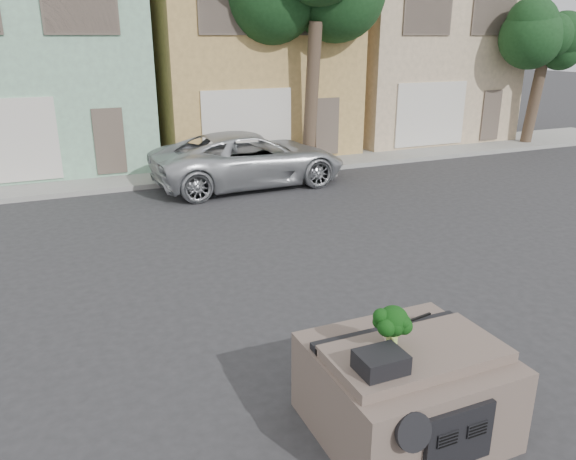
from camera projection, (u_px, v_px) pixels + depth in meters
ground_plane at (295, 315)px, 9.10m from camera, size 120.00×120.00×0.00m
sidewalk at (162, 174)px, 18.18m from camera, size 40.00×3.00×0.15m
townhouse_mint at (28, 52)px, 19.11m from camera, size 7.20×8.20×7.55m
townhouse_tan at (237, 50)px, 21.95m from camera, size 7.20×8.20×7.55m
townhouse_beige at (398, 49)px, 24.78m from camera, size 7.20×8.20×7.55m
silver_pickup at (250, 185)px, 17.10m from camera, size 5.93×2.91×1.62m
tree_near at (312, 38)px, 18.10m from camera, size 4.40×4.00×8.50m
tree_far at (538, 71)px, 22.28m from camera, size 3.20×3.00×6.00m
car_dashboard at (405, 386)px, 6.32m from camera, size 2.00×1.80×1.12m
instrument_hump at (381, 362)px, 5.58m from camera, size 0.48×0.38×0.20m
wiper_arm at (409, 321)px, 6.57m from camera, size 0.69×0.15×0.02m
broccoli at (393, 327)px, 5.97m from camera, size 0.56×0.56×0.49m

